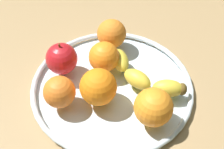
% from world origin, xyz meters
% --- Properties ---
extents(ground_plane, '(1.66, 1.66, 0.04)m').
position_xyz_m(ground_plane, '(0.00, 0.00, -0.02)').
color(ground_plane, '#9F7F54').
extents(fruit_bowl, '(0.36, 0.36, 0.02)m').
position_xyz_m(fruit_bowl, '(0.00, 0.00, 0.01)').
color(fruit_bowl, silver).
rests_on(fruit_bowl, ground_plane).
extents(banana, '(0.19, 0.11, 0.04)m').
position_xyz_m(banana, '(0.03, 0.06, 0.04)').
color(banana, gold).
rests_on(banana, fruit_bowl).
extents(apple, '(0.07, 0.07, 0.08)m').
position_xyz_m(apple, '(-0.09, -0.08, 0.05)').
color(apple, red).
rests_on(apple, fruit_bowl).
extents(orange_front_right, '(0.08, 0.08, 0.08)m').
position_xyz_m(orange_front_right, '(0.02, -0.04, 0.06)').
color(orange_front_right, orange).
rests_on(orange_front_right, fruit_bowl).
extents(orange_front_left, '(0.07, 0.07, 0.07)m').
position_xyz_m(orange_front_left, '(-0.11, 0.06, 0.05)').
color(orange_front_left, orange).
rests_on(orange_front_left, fruit_bowl).
extents(orange_back_right, '(0.07, 0.07, 0.07)m').
position_xyz_m(orange_back_right, '(-0.01, -0.12, 0.05)').
color(orange_back_right, orange).
rests_on(orange_back_right, fruit_bowl).
extents(orange_back_left, '(0.08, 0.08, 0.08)m').
position_xyz_m(orange_back_left, '(0.12, 0.02, 0.06)').
color(orange_back_left, orange).
rests_on(orange_back_left, fruit_bowl).
extents(orange_center, '(0.07, 0.07, 0.07)m').
position_xyz_m(orange_center, '(-0.05, 0.01, 0.05)').
color(orange_center, orange).
rests_on(orange_center, fruit_bowl).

